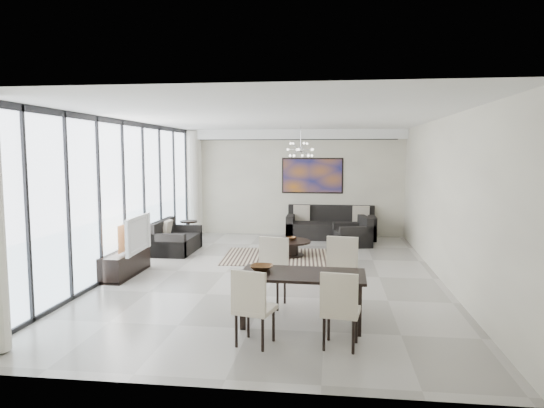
% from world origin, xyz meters
% --- Properties ---
extents(room_shell, '(6.00, 9.00, 2.90)m').
position_xyz_m(room_shell, '(0.46, 0.00, 1.45)').
color(room_shell, '#A8A39B').
rests_on(room_shell, ground).
extents(window_wall, '(0.37, 8.95, 2.90)m').
position_xyz_m(window_wall, '(-2.86, 0.00, 1.47)').
color(window_wall, silver).
rests_on(window_wall, floor).
extents(soffit, '(5.98, 0.40, 0.26)m').
position_xyz_m(soffit, '(0.00, 4.30, 2.77)').
color(soffit, white).
rests_on(soffit, room_shell).
extents(painting, '(1.68, 0.04, 0.98)m').
position_xyz_m(painting, '(0.50, 4.47, 1.65)').
color(painting, '#AC5F17').
rests_on(painting, room_shell).
extents(chandelier, '(0.66, 0.66, 0.71)m').
position_xyz_m(chandelier, '(0.30, 2.50, 2.35)').
color(chandelier, silver).
rests_on(chandelier, room_shell).
extents(rug, '(2.49, 1.97, 0.01)m').
position_xyz_m(rug, '(-0.10, 1.51, 0.01)').
color(rug, black).
rests_on(rug, floor).
extents(coffee_table, '(0.98, 0.98, 0.34)m').
position_xyz_m(coffee_table, '(0.10, 1.66, 0.19)').
color(coffee_table, black).
rests_on(coffee_table, floor).
extents(bowl_coffee, '(0.25, 0.25, 0.07)m').
position_xyz_m(bowl_coffee, '(0.16, 1.72, 0.38)').
color(bowl_coffee, brown).
rests_on(bowl_coffee, coffee_table).
extents(sofa_main, '(2.34, 0.96, 0.85)m').
position_xyz_m(sofa_main, '(1.02, 4.07, 0.29)').
color(sofa_main, black).
rests_on(sofa_main, floor).
extents(loveseat, '(0.82, 1.46, 0.73)m').
position_xyz_m(loveseat, '(-2.54, 1.76, 0.25)').
color(loveseat, black).
rests_on(loveseat, floor).
extents(armchair, '(0.97, 1.00, 0.72)m').
position_xyz_m(armchair, '(1.59, 3.06, 0.25)').
color(armchair, black).
rests_on(armchair, floor).
extents(side_table, '(0.43, 0.43, 0.59)m').
position_xyz_m(side_table, '(-2.50, 2.74, 0.40)').
color(side_table, black).
rests_on(side_table, floor).
extents(tv_console, '(0.41, 1.44, 0.45)m').
position_xyz_m(tv_console, '(-2.76, -0.43, 0.23)').
color(tv_console, black).
rests_on(tv_console, floor).
extents(television, '(0.20, 1.16, 0.67)m').
position_xyz_m(television, '(-2.60, -0.47, 0.78)').
color(television, gray).
rests_on(television, tv_console).
extents(dining_table, '(1.68, 0.88, 0.69)m').
position_xyz_m(dining_table, '(0.66, -2.61, 0.60)').
color(dining_table, black).
rests_on(dining_table, floor).
extents(dining_chair_sw, '(0.52, 0.52, 0.93)m').
position_xyz_m(dining_chair_sw, '(0.13, -3.46, 0.53)').
color(dining_chair_sw, beige).
rests_on(dining_chair_sw, floor).
extents(dining_chair_se, '(0.49, 0.49, 0.93)m').
position_xyz_m(dining_chair_se, '(1.15, -3.42, 0.53)').
color(dining_chair_se, beige).
rests_on(dining_chair_se, floor).
extents(dining_chair_nw, '(0.54, 0.54, 1.00)m').
position_xyz_m(dining_chair_nw, '(0.16, -1.82, 0.58)').
color(dining_chair_nw, beige).
rests_on(dining_chair_nw, floor).
extents(dining_chair_ne, '(0.53, 0.53, 1.02)m').
position_xyz_m(dining_chair_ne, '(1.19, -1.74, 0.59)').
color(dining_chair_ne, beige).
rests_on(dining_chair_ne, floor).
extents(bowl_dining, '(0.33, 0.33, 0.08)m').
position_xyz_m(bowl_dining, '(0.11, -2.53, 0.73)').
color(bowl_dining, brown).
rests_on(bowl_dining, dining_table).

